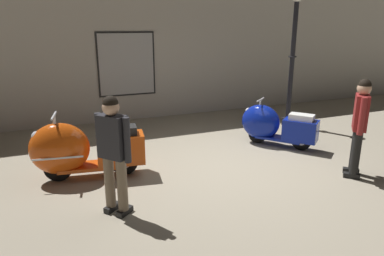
# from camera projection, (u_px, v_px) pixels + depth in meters

# --- Properties ---
(ground_plane) EXTENTS (60.00, 60.00, 0.00)m
(ground_plane) POSITION_uv_depth(u_px,v_px,m) (228.00, 167.00, 6.12)
(ground_plane) COLOR gray
(showroom_back_wall) EXTENTS (18.00, 0.63, 3.75)m
(showroom_back_wall) POSITION_uv_depth(u_px,v_px,m) (152.00, 46.00, 8.98)
(showroom_back_wall) COLOR #ADA89E
(showroom_back_wall) RESTS_ON ground
(scooter_0) EXTENTS (1.82, 0.77, 1.08)m
(scooter_0) POSITION_uv_depth(u_px,v_px,m) (79.00, 149.00, 5.55)
(scooter_0) COLOR black
(scooter_0) RESTS_ON ground
(scooter_1) EXTENTS (1.30, 1.48, 0.94)m
(scooter_1) POSITION_uv_depth(u_px,v_px,m) (272.00, 125.00, 7.13)
(scooter_1) COLOR black
(scooter_1) RESTS_ON ground
(lamppost) EXTENTS (0.29, 0.29, 3.16)m
(lamppost) POSITION_uv_depth(u_px,v_px,m) (293.00, 53.00, 8.21)
(lamppost) COLOR black
(lamppost) RESTS_ON ground
(visitor_0) EXTENTS (0.41, 0.42, 1.60)m
(visitor_0) POSITION_uv_depth(u_px,v_px,m) (360.00, 121.00, 5.52)
(visitor_0) COLOR black
(visitor_0) RESTS_ON ground
(visitor_1) EXTENTS (0.39, 0.43, 1.58)m
(visitor_1) POSITION_uv_depth(u_px,v_px,m) (113.00, 148.00, 4.38)
(visitor_1) COLOR black
(visitor_1) RESTS_ON ground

